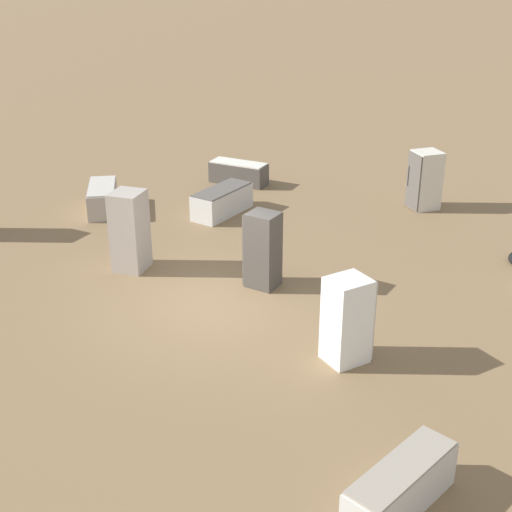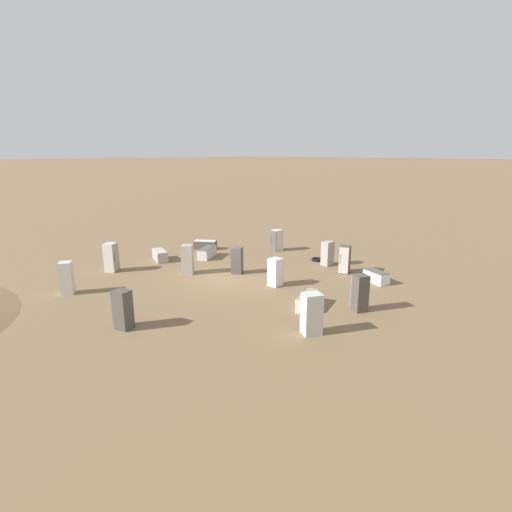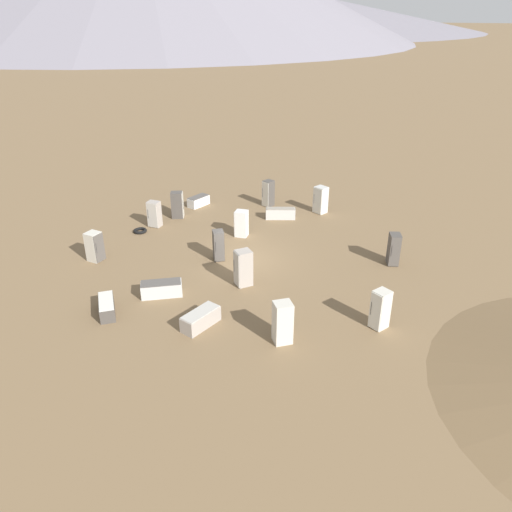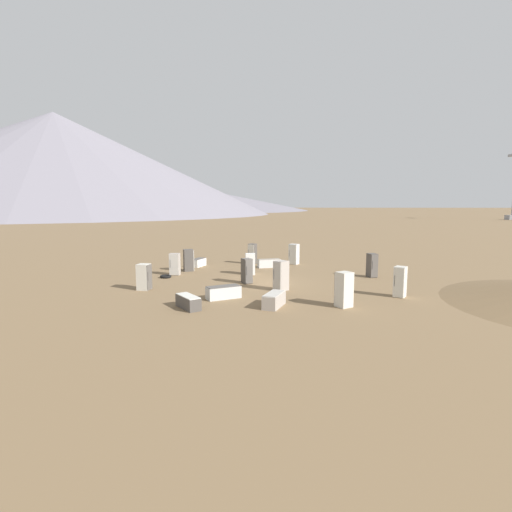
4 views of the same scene
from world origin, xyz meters
TOP-DOWN VIEW (x-y plane):
  - ground_plane at (0.00, 0.00)m, footprint 1000.00×1000.00m
  - mountain_ridge_0 at (-286.48, -111.28)m, footprint 270.99×270.99m
  - mountain_ridge_1 at (-171.93, -110.80)m, footprint 214.07×214.07m
  - discarded_fridge_0 at (2.44, 0.98)m, footprint 1.02×1.02m
  - discarded_fridge_1 at (4.80, -2.31)m, footprint 1.63×2.05m
  - discarded_fridge_2 at (2.75, -7.60)m, footprint 0.80×0.84m
  - discarded_fridge_3 at (-3.05, -1.32)m, footprint 0.70×0.81m
  - discarded_fridge_4 at (0.31, -1.31)m, footprint 0.88×0.84m
  - discarded_fridge_5 at (-2.45, 7.72)m, footprint 0.88×0.75m
  - discarded_fridge_6 at (7.04, -3.84)m, footprint 1.82×1.61m
  - discarded_fridge_7 at (-6.52, 0.05)m, footprint 1.19×2.00m
  - discarded_fridge_8 at (3.85, 7.86)m, footprint 0.92×0.88m
  - discarded_fridge_9 at (6.29, 4.24)m, footprint 1.00×1.00m
  - discarded_fridge_10 at (6.48, 0.59)m, footprint 1.98×1.26m
  - discarded_fridge_11 at (-2.54, -7.02)m, footprint 0.61×0.75m
  - discarded_fridge_12 at (-8.49, 2.22)m, footprint 0.98×1.00m
  - discarded_fridge_13 at (-8.49, -1.49)m, footprint 0.86×0.83m
  - discarded_fridge_14 at (-4.36, -6.36)m, footprint 0.87×0.95m
  - discarded_fridge_15 at (-6.80, -6.06)m, footprint 1.71×1.16m
  - scrap_tire at (-1.38, -7.41)m, footprint 0.83×0.83m

SIDE VIEW (x-z plane):
  - ground_plane at x=0.00m, z-range 0.00..0.00m
  - scrap_tire at x=-1.38m, z-range 0.00..0.19m
  - discarded_fridge_6 at x=7.04m, z-range 0.00..0.68m
  - discarded_fridge_15 at x=-6.80m, z-range 0.00..0.68m
  - discarded_fridge_7 at x=-6.52m, z-range 0.00..0.72m
  - discarded_fridge_1 at x=4.80m, z-range 0.00..0.73m
  - discarded_fridge_10 at x=6.48m, z-range 0.00..0.74m
  - discarded_fridge_3 at x=-3.05m, z-range 0.00..1.62m
  - discarded_fridge_2 at x=2.75m, z-range 0.00..1.64m
  - discarded_fridge_11 at x=-2.54m, z-range 0.00..1.65m
  - discarded_fridge_4 at x=0.31m, z-range 0.00..1.70m
  - discarded_fridge_5 at x=-2.45m, z-range 0.00..1.75m
  - discarded_fridge_14 at x=-4.36m, z-range 0.00..1.75m
  - discarded_fridge_8 at x=3.85m, z-range 0.00..1.79m
  - discarded_fridge_12 at x=-8.49m, z-range 0.00..1.81m
  - discarded_fridge_13 at x=-8.49m, z-range 0.00..1.81m
  - discarded_fridge_9 at x=6.29m, z-range 0.00..1.85m
  - discarded_fridge_0 at x=2.44m, z-range 0.00..1.86m
  - mountain_ridge_0 at x=-286.48m, z-range 0.00..26.61m
  - mountain_ridge_1 at x=-171.93m, z-range 0.00..50.41m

